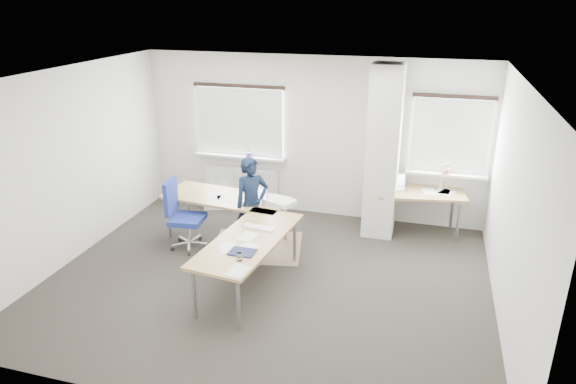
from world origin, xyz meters
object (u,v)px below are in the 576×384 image
(desk_main, at_px, (239,218))
(task_chair, at_px, (186,229))
(person, at_px, (252,204))
(desk_side, at_px, (420,194))

(desk_main, bearing_deg, task_chair, 176.70)
(person, bearing_deg, desk_main, -135.63)
(desk_main, xyz_separation_m, person, (0.03, 0.46, 0.04))
(desk_main, relative_size, task_chair, 2.58)
(desk_side, distance_m, task_chair, 3.81)
(desk_main, bearing_deg, desk_side, 41.29)
(desk_side, bearing_deg, task_chair, -165.55)
(person, bearing_deg, task_chair, 154.80)
(task_chair, distance_m, person, 1.13)
(task_chair, bearing_deg, person, 10.51)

